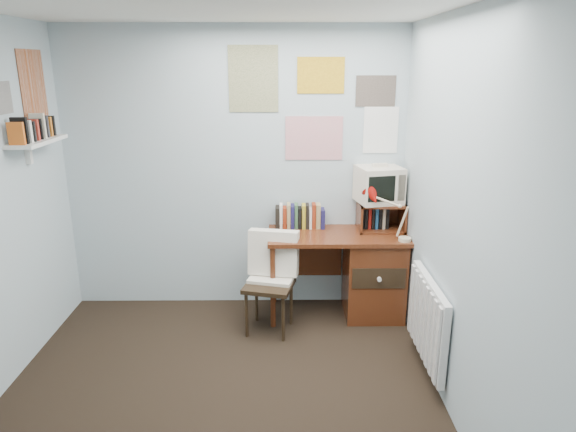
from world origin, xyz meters
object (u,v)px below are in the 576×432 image
(desk_chair, at_px, (269,286))
(wall_shelf, at_px, (37,141))
(crt_tv, at_px, (379,183))
(desk, at_px, (367,271))
(desk_lamp, at_px, (406,219))
(tv_riser, at_px, (381,216))
(radiator, at_px, (428,320))

(desk_chair, bearing_deg, wall_shelf, -163.75)
(desk_chair, bearing_deg, crt_tv, 38.30)
(desk, distance_m, desk_lamp, 0.64)
(desk_chair, distance_m, tv_riser, 1.17)
(desk_chair, height_order, radiator, desk_chair)
(tv_riser, xyz_separation_m, radiator, (0.17, -1.04, -0.47))
(wall_shelf, bearing_deg, tv_riser, 10.32)
(radiator, bearing_deg, desk_chair, 151.47)
(desk_chair, relative_size, crt_tv, 2.27)
(desk_lamp, relative_size, crt_tv, 1.06)
(desk_chair, bearing_deg, radiator, -14.79)
(desk_chair, height_order, crt_tv, crt_tv)
(desk_lamp, height_order, wall_shelf, wall_shelf)
(tv_riser, bearing_deg, crt_tv, 144.41)
(desk, xyz_separation_m, radiator, (0.29, -0.93, 0.01))
(radiator, relative_size, wall_shelf, 1.29)
(wall_shelf, bearing_deg, desk, 8.40)
(radiator, bearing_deg, desk, 107.24)
(radiator, bearing_deg, tv_riser, 99.28)
(desk_chair, distance_m, crt_tv, 1.30)
(desk_lamp, height_order, radiator, desk_lamp)
(tv_riser, height_order, wall_shelf, wall_shelf)
(desk, height_order, radiator, desk)
(tv_riser, xyz_separation_m, crt_tv, (-0.03, 0.02, 0.30))
(tv_riser, height_order, radiator, tv_riser)
(desk_lamp, bearing_deg, radiator, -88.96)
(crt_tv, relative_size, radiator, 0.45)
(desk_chair, xyz_separation_m, radiator, (1.15, -0.62, 0.01))
(desk, distance_m, radiator, 0.97)
(tv_riser, relative_size, crt_tv, 1.11)
(radiator, bearing_deg, wall_shelf, 169.11)
(desk, distance_m, wall_shelf, 2.87)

